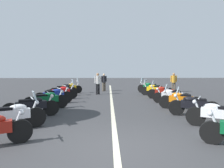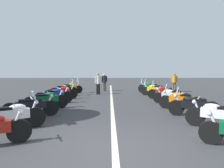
{
  "view_description": "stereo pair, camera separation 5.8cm",
  "coord_description": "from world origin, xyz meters",
  "px_view_note": "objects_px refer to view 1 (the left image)",
  "views": [
    {
      "loc": [
        -4.84,
        0.19,
        1.96
      ],
      "look_at": [
        5.84,
        0.0,
        1.17
      ],
      "focal_mm": 32.28,
      "sensor_mm": 36.0,
      "label": 1
    },
    {
      "loc": [
        -4.84,
        0.13,
        1.96
      ],
      "look_at": [
        5.84,
        0.0,
        1.17
      ],
      "focal_mm": 32.28,
      "sensor_mm": 36.0,
      "label": 2
    }
  ],
  "objects_px": {
    "motorcycle_left_row_2": "(32,106)",
    "motorcycle_right_row_4": "(172,96)",
    "motorcycle_right_row_7": "(150,87)",
    "bystander_2": "(174,81)",
    "bystander_1": "(98,82)",
    "motorcycle_left_row_5": "(61,92)",
    "motorcycle_left_row_1": "(13,115)",
    "motorcycle_left_row_4": "(54,96)",
    "motorcycle_right_row_6": "(154,89)",
    "motorcycle_left_row_3": "(47,100)",
    "motorcycle_left_row_7": "(70,88)",
    "motorcycle_right_row_5": "(164,92)",
    "motorcycle_right_row_3": "(180,100)",
    "motorcycle_left_row_6": "(64,90)",
    "bystander_0": "(104,81)",
    "motorcycle_right_row_1": "(217,115)",
    "motorcycle_right_row_2": "(193,105)"
  },
  "relations": [
    {
      "from": "motorcycle_left_row_2",
      "to": "bystander_2",
      "type": "xyz_separation_m",
      "value": [
        8.82,
        -8.65,
        0.5
      ]
    },
    {
      "from": "motorcycle_left_row_4",
      "to": "motorcycle_right_row_3",
      "type": "height_order",
      "value": "motorcycle_right_row_3"
    },
    {
      "from": "motorcycle_right_row_1",
      "to": "motorcycle_left_row_1",
      "type": "bearing_deg",
      "value": 30.68
    },
    {
      "from": "motorcycle_left_row_6",
      "to": "motorcycle_left_row_5",
      "type": "bearing_deg",
      "value": -105.58
    },
    {
      "from": "motorcycle_right_row_4",
      "to": "bystander_2",
      "type": "distance_m",
      "value": 5.97
    },
    {
      "from": "motorcycle_left_row_2",
      "to": "motorcycle_right_row_4",
      "type": "xyz_separation_m",
      "value": [
        3.2,
        -6.71,
        -0.01
      ]
    },
    {
      "from": "motorcycle_right_row_3",
      "to": "bystander_0",
      "type": "relative_size",
      "value": 1.27
    },
    {
      "from": "motorcycle_left_row_1",
      "to": "bystander_1",
      "type": "bearing_deg",
      "value": 48.69
    },
    {
      "from": "motorcycle_right_row_1",
      "to": "motorcycle_right_row_3",
      "type": "bearing_deg",
      "value": -57.87
    },
    {
      "from": "bystander_1",
      "to": "motorcycle_left_row_7",
      "type": "bearing_deg",
      "value": -134.9
    },
    {
      "from": "motorcycle_right_row_1",
      "to": "bystander_1",
      "type": "relative_size",
      "value": 1.1
    },
    {
      "from": "motorcycle_left_row_2",
      "to": "motorcycle_right_row_4",
      "type": "relative_size",
      "value": 0.99
    },
    {
      "from": "motorcycle_left_row_6",
      "to": "motorcycle_right_row_3",
      "type": "xyz_separation_m",
      "value": [
        -4.97,
        -6.72,
        0.01
      ]
    },
    {
      "from": "motorcycle_left_row_1",
      "to": "bystander_2",
      "type": "bearing_deg",
      "value": 23.19
    },
    {
      "from": "motorcycle_left_row_6",
      "to": "bystander_2",
      "type": "relative_size",
      "value": 1.17
    },
    {
      "from": "motorcycle_left_row_4",
      "to": "motorcycle_right_row_7",
      "type": "xyz_separation_m",
      "value": [
        4.97,
        -6.47,
        0.01
      ]
    },
    {
      "from": "bystander_1",
      "to": "motorcycle_left_row_5",
      "type": "bearing_deg",
      "value": -71.32
    },
    {
      "from": "bystander_2",
      "to": "bystander_0",
      "type": "bearing_deg",
      "value": 89.37
    },
    {
      "from": "motorcycle_left_row_2",
      "to": "motorcycle_left_row_5",
      "type": "distance_m",
      "value": 4.86
    },
    {
      "from": "motorcycle_right_row_4",
      "to": "motorcycle_right_row_7",
      "type": "bearing_deg",
      "value": -68.06
    },
    {
      "from": "motorcycle_left_row_1",
      "to": "motorcycle_left_row_2",
      "type": "distance_m",
      "value": 1.7
    },
    {
      "from": "motorcycle_right_row_6",
      "to": "motorcycle_left_row_6",
      "type": "bearing_deg",
      "value": 30.54
    },
    {
      "from": "motorcycle_left_row_7",
      "to": "motorcycle_right_row_4",
      "type": "distance_m",
      "value": 8.26
    },
    {
      "from": "motorcycle_right_row_3",
      "to": "bystander_0",
      "type": "bearing_deg",
      "value": -40.84
    },
    {
      "from": "motorcycle_left_row_1",
      "to": "bystander_1",
      "type": "distance_m",
      "value": 9.41
    },
    {
      "from": "bystander_1",
      "to": "motorcycle_left_row_6",
      "type": "bearing_deg",
      "value": -98.98
    },
    {
      "from": "motorcycle_left_row_7",
      "to": "motorcycle_right_row_5",
      "type": "height_order",
      "value": "same"
    },
    {
      "from": "motorcycle_left_row_3",
      "to": "motorcycle_left_row_7",
      "type": "distance_m",
      "value": 6.43
    },
    {
      "from": "motorcycle_left_row_2",
      "to": "motorcycle_right_row_5",
      "type": "height_order",
      "value": "motorcycle_right_row_5"
    },
    {
      "from": "motorcycle_right_row_3",
      "to": "motorcycle_right_row_7",
      "type": "height_order",
      "value": "motorcycle_right_row_7"
    },
    {
      "from": "motorcycle_left_row_4",
      "to": "motorcycle_left_row_5",
      "type": "bearing_deg",
      "value": 63.75
    },
    {
      "from": "motorcycle_left_row_7",
      "to": "motorcycle_right_row_1",
      "type": "relative_size",
      "value": 1.08
    },
    {
      "from": "motorcycle_left_row_4",
      "to": "motorcycle_right_row_4",
      "type": "relative_size",
      "value": 0.97
    },
    {
      "from": "motorcycle_left_row_1",
      "to": "motorcycle_left_row_4",
      "type": "distance_m",
      "value": 4.92
    },
    {
      "from": "bystander_1",
      "to": "bystander_2",
      "type": "xyz_separation_m",
      "value": [
        1.39,
        -6.36,
        -0.01
      ]
    },
    {
      "from": "motorcycle_left_row_1",
      "to": "motorcycle_left_row_3",
      "type": "bearing_deg",
      "value": 61.25
    },
    {
      "from": "bystander_1",
      "to": "motorcycle_right_row_6",
      "type": "bearing_deg",
      "value": 47.87
    },
    {
      "from": "motorcycle_left_row_3",
      "to": "motorcycle_right_row_3",
      "type": "xyz_separation_m",
      "value": [
        -0.08,
        -6.48,
        0.0
      ]
    },
    {
      "from": "motorcycle_left_row_2",
      "to": "motorcycle_right_row_7",
      "type": "xyz_separation_m",
      "value": [
        8.19,
        -6.5,
        0.02
      ]
    },
    {
      "from": "motorcycle_left_row_5",
      "to": "motorcycle_left_row_6",
      "type": "xyz_separation_m",
      "value": [
        1.63,
        0.18,
        -0.0
      ]
    },
    {
      "from": "motorcycle_right_row_3",
      "to": "motorcycle_right_row_6",
      "type": "height_order",
      "value": "motorcycle_right_row_3"
    },
    {
      "from": "motorcycle_left_row_5",
      "to": "motorcycle_right_row_7",
      "type": "distance_m",
      "value": 7.25
    },
    {
      "from": "motorcycle_left_row_2",
      "to": "bystander_2",
      "type": "distance_m",
      "value": 12.36
    },
    {
      "from": "motorcycle_right_row_6",
      "to": "motorcycle_right_row_2",
      "type": "bearing_deg",
      "value": 121.24
    },
    {
      "from": "motorcycle_left_row_5",
      "to": "motorcycle_right_row_4",
      "type": "distance_m",
      "value": 6.86
    },
    {
      "from": "motorcycle_left_row_5",
      "to": "bystander_1",
      "type": "bearing_deg",
      "value": 29.32
    },
    {
      "from": "motorcycle_left_row_2",
      "to": "motorcycle_left_row_6",
      "type": "distance_m",
      "value": 6.48
    },
    {
      "from": "motorcycle_left_row_4",
      "to": "motorcycle_left_row_2",
      "type": "bearing_deg",
      "value": -115.88
    },
    {
      "from": "motorcycle_left_row_7",
      "to": "motorcycle_right_row_5",
      "type": "xyz_separation_m",
      "value": [
        -3.12,
        -6.72,
        0.0
      ]
    },
    {
      "from": "motorcycle_right_row_6",
      "to": "bystander_2",
      "type": "height_order",
      "value": "bystander_2"
    }
  ]
}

